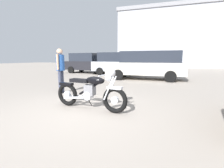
{
  "coord_description": "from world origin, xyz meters",
  "views": [
    {
      "loc": [
        1.91,
        -3.35,
        1.3
      ],
      "look_at": [
        0.4,
        1.13,
        0.52
      ],
      "focal_mm": 24.92,
      "sensor_mm": 36.0,
      "label": 1
    }
  ],
  "objects_px": {
    "bystander": "(60,66)",
    "red_hatchback_near": "(119,63)",
    "white_estate_far": "(147,64)",
    "blue_hatchback_right": "(116,63)",
    "vintage_motorcycle": "(92,90)",
    "pale_sedan_back": "(86,63)",
    "dark_sedan_left": "(160,62)"
  },
  "relations": [
    {
      "from": "pale_sedan_back",
      "to": "red_hatchback_near",
      "type": "bearing_deg",
      "value": 61.51
    },
    {
      "from": "vintage_motorcycle",
      "to": "blue_hatchback_right",
      "type": "height_order",
      "value": "blue_hatchback_right"
    },
    {
      "from": "vintage_motorcycle",
      "to": "white_estate_far",
      "type": "height_order",
      "value": "white_estate_far"
    },
    {
      "from": "pale_sedan_back",
      "to": "white_estate_far",
      "type": "bearing_deg",
      "value": -22.03
    },
    {
      "from": "vintage_motorcycle",
      "to": "blue_hatchback_right",
      "type": "bearing_deg",
      "value": 109.6
    },
    {
      "from": "vintage_motorcycle",
      "to": "dark_sedan_left",
      "type": "bearing_deg",
      "value": 92.56
    },
    {
      "from": "pale_sedan_back",
      "to": "dark_sedan_left",
      "type": "bearing_deg",
      "value": 54.35
    },
    {
      "from": "vintage_motorcycle",
      "to": "pale_sedan_back",
      "type": "xyz_separation_m",
      "value": [
        -5.05,
        9.27,
        0.43
      ]
    },
    {
      "from": "red_hatchback_near",
      "to": "blue_hatchback_right",
      "type": "bearing_deg",
      "value": -77.56
    },
    {
      "from": "red_hatchback_near",
      "to": "white_estate_far",
      "type": "relative_size",
      "value": 0.89
    },
    {
      "from": "red_hatchback_near",
      "to": "blue_hatchback_right",
      "type": "distance_m",
      "value": 3.98
    },
    {
      "from": "white_estate_far",
      "to": "dark_sedan_left",
      "type": "height_order",
      "value": "white_estate_far"
    },
    {
      "from": "vintage_motorcycle",
      "to": "pale_sedan_back",
      "type": "height_order",
      "value": "pale_sedan_back"
    },
    {
      "from": "bystander",
      "to": "white_estate_far",
      "type": "relative_size",
      "value": 0.35
    },
    {
      "from": "vintage_motorcycle",
      "to": "dark_sedan_left",
      "type": "distance_m",
      "value": 16.71
    },
    {
      "from": "pale_sedan_back",
      "to": "bystander",
      "type": "bearing_deg",
      "value": -64.21
    },
    {
      "from": "red_hatchback_near",
      "to": "dark_sedan_left",
      "type": "relative_size",
      "value": 0.98
    },
    {
      "from": "bystander",
      "to": "dark_sedan_left",
      "type": "relative_size",
      "value": 0.38
    },
    {
      "from": "white_estate_far",
      "to": "dark_sedan_left",
      "type": "bearing_deg",
      "value": -93.62
    },
    {
      "from": "bystander",
      "to": "red_hatchback_near",
      "type": "distance_m",
      "value": 11.24
    },
    {
      "from": "bystander",
      "to": "white_estate_far",
      "type": "xyz_separation_m",
      "value": [
        2.61,
        5.08,
        -0.08
      ]
    },
    {
      "from": "blue_hatchback_right",
      "to": "white_estate_far",
      "type": "bearing_deg",
      "value": -40.75
    },
    {
      "from": "white_estate_far",
      "to": "red_hatchback_near",
      "type": "bearing_deg",
      "value": -60.49
    },
    {
      "from": "bystander",
      "to": "white_estate_far",
      "type": "bearing_deg",
      "value": 53.93
    },
    {
      "from": "blue_hatchback_right",
      "to": "white_estate_far",
      "type": "relative_size",
      "value": 0.83
    },
    {
      "from": "white_estate_far",
      "to": "dark_sedan_left",
      "type": "relative_size",
      "value": 1.1
    },
    {
      "from": "red_hatchback_near",
      "to": "blue_hatchback_right",
      "type": "xyz_separation_m",
      "value": [
        0.9,
        -3.87,
        0.08
      ]
    },
    {
      "from": "vintage_motorcycle",
      "to": "blue_hatchback_right",
      "type": "relative_size",
      "value": 0.53
    },
    {
      "from": "vintage_motorcycle",
      "to": "bystander",
      "type": "height_order",
      "value": "bystander"
    },
    {
      "from": "vintage_motorcycle",
      "to": "dark_sedan_left",
      "type": "xyz_separation_m",
      "value": [
        1.14,
        16.66,
        0.34
      ]
    },
    {
      "from": "bystander",
      "to": "pale_sedan_back",
      "type": "bearing_deg",
      "value": 102.58
    },
    {
      "from": "pale_sedan_back",
      "to": "blue_hatchback_right",
      "type": "bearing_deg",
      "value": -6.6
    }
  ]
}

